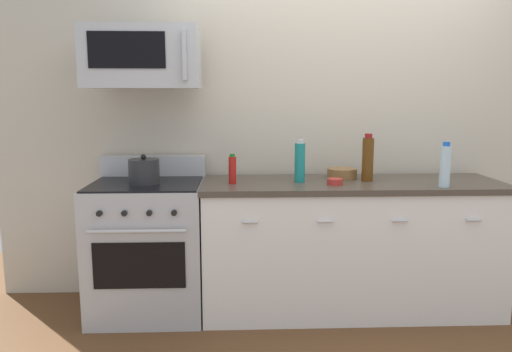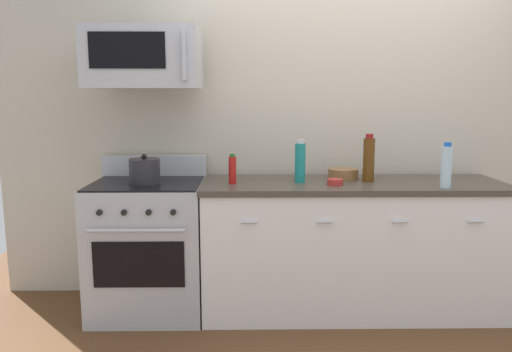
% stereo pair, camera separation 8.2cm
% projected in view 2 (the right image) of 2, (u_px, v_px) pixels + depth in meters
% --- Properties ---
extents(ground_plane, '(6.18, 6.18, 0.00)m').
position_uv_depth(ground_plane, '(349.00, 309.00, 3.50)').
color(ground_plane, brown).
extents(back_wall, '(5.15, 0.10, 2.70)m').
position_uv_depth(back_wall, '(343.00, 116.00, 3.68)').
color(back_wall, beige).
rests_on(back_wall, ground_plane).
extents(counter_unit, '(2.06, 0.66, 0.92)m').
position_uv_depth(counter_unit, '(351.00, 247.00, 3.42)').
color(counter_unit, white).
rests_on(counter_unit, ground_plane).
extents(range_oven, '(0.76, 0.69, 1.07)m').
position_uv_depth(range_oven, '(149.00, 246.00, 3.40)').
color(range_oven, '#B7BABF').
rests_on(range_oven, ground_plane).
extents(microwave, '(0.74, 0.44, 0.40)m').
position_uv_depth(microwave, '(144.00, 58.00, 3.24)').
color(microwave, '#B7BABF').
extents(bottle_wine_amber, '(0.08, 0.08, 0.33)m').
position_uv_depth(bottle_wine_amber, '(369.00, 159.00, 3.34)').
color(bottle_wine_amber, '#59330F').
rests_on(bottle_wine_amber, countertop_slab).
extents(bottle_water_clear, '(0.07, 0.07, 0.29)m').
position_uv_depth(bottle_water_clear, '(446.00, 166.00, 3.11)').
color(bottle_water_clear, silver).
rests_on(bottle_water_clear, countertop_slab).
extents(bottle_sparkling_teal, '(0.07, 0.07, 0.29)m').
position_uv_depth(bottle_sparkling_teal, '(300.00, 162.00, 3.31)').
color(bottle_sparkling_teal, '#197F7A').
rests_on(bottle_sparkling_teal, countertop_slab).
extents(bottle_hot_sauce_red, '(0.05, 0.05, 0.20)m').
position_uv_depth(bottle_hot_sauce_red, '(232.00, 170.00, 3.27)').
color(bottle_hot_sauce_red, '#B21914').
rests_on(bottle_hot_sauce_red, countertop_slab).
extents(bowl_wooden_salad, '(0.21, 0.21, 0.07)m').
position_uv_depth(bowl_wooden_salad, '(343.00, 173.00, 3.48)').
color(bowl_wooden_salad, brown).
rests_on(bowl_wooden_salad, countertop_slab).
extents(bowl_red_small, '(0.10, 0.10, 0.04)m').
position_uv_depth(bowl_red_small, '(335.00, 182.00, 3.23)').
color(bowl_red_small, '#B72D28').
rests_on(bowl_red_small, countertop_slab).
extents(stockpot, '(0.20, 0.20, 0.20)m').
position_uv_depth(stockpot, '(145.00, 171.00, 3.27)').
color(stockpot, '#262628').
rests_on(stockpot, range_oven).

